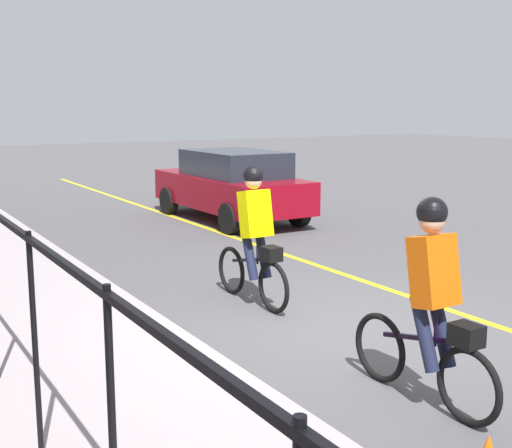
# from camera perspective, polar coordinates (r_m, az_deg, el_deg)

# --- Properties ---
(ground_plane) EXTENTS (80.00, 80.00, 0.00)m
(ground_plane) POSITION_cam_1_polar(r_m,az_deg,el_deg) (8.00, 7.51, -8.80)
(ground_plane) COLOR #4B494D
(lane_line_centre) EXTENTS (36.00, 0.12, 0.01)m
(lane_line_centre) POSITION_cam_1_polar(r_m,az_deg,el_deg) (9.05, 15.51, -6.84)
(lane_line_centre) COLOR yellow
(lane_line_centre) RESTS_ON ground
(sidewalk) EXTENTS (40.00, 3.20, 0.15)m
(sidewalk) POSITION_cam_1_polar(r_m,az_deg,el_deg) (6.54, -17.10, -12.88)
(sidewalk) COLOR gray
(sidewalk) RESTS_ON ground
(cyclist_lead) EXTENTS (1.71, 0.37, 1.83)m
(cyclist_lead) POSITION_cam_1_polar(r_m,az_deg,el_deg) (8.66, -0.12, -1.03)
(cyclist_lead) COLOR black
(cyclist_lead) RESTS_ON ground
(cyclist_follow) EXTENTS (1.71, 0.37, 1.83)m
(cyclist_follow) POSITION_cam_1_polar(r_m,az_deg,el_deg) (5.93, 14.59, -6.57)
(cyclist_follow) COLOR black
(cyclist_follow) RESTS_ON ground
(patrol_sedan) EXTENTS (4.41, 1.94, 1.58)m
(patrol_sedan) POSITION_cam_1_polar(r_m,az_deg,el_deg) (15.15, -2.10, 3.40)
(patrol_sedan) COLOR maroon
(patrol_sedan) RESTS_ON ground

